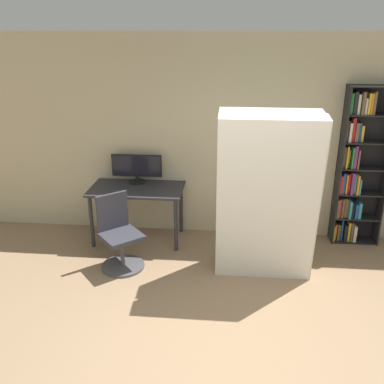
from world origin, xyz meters
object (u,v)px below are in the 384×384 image
Objects in this scene: monitor at (137,167)px; mattress_near at (268,201)px; office_chair at (119,239)px; mattress_far at (266,192)px; bookshelf at (356,170)px.

mattress_near is (1.68, -1.04, -0.00)m from monitor.
mattress_far is (1.72, 0.16, 0.61)m from office_chair.
monitor is 0.36× the size of mattress_near.
bookshelf reaches higher than office_chair.
mattress_far reaches higher than monitor.
monitor is 0.36× the size of mattress_far.
bookshelf reaches higher than mattress_near.
office_chair is at bearing -92.11° from monitor.
office_chair is 0.47× the size of mattress_far.
monitor is at bearing 148.18° from mattress_near.
mattress_near is at bearing -3.51° from office_chair.
monitor is at bearing 155.12° from mattress_far.
bookshelf reaches higher than mattress_far.
mattress_far is (-1.21, -0.81, -0.05)m from bookshelf.
office_chair is 1.83m from mattress_far.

